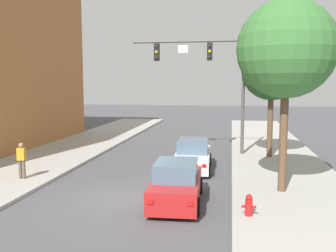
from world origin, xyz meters
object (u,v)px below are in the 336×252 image
(traffic_signal_mast, at_px, (211,68))
(car_following_red, at_px, (177,184))
(fire_hydrant, at_px, (249,205))
(street_tree_nearest, at_px, (286,50))
(pedestrian_sidewalk_left_walker, at_px, (22,159))
(car_lead_white, at_px, (193,156))
(street_tree_second, at_px, (272,71))

(traffic_signal_mast, distance_m, car_following_red, 10.69)
(car_following_red, bearing_deg, fire_hydrant, -27.92)
(fire_hydrant, bearing_deg, street_tree_nearest, 65.42)
(traffic_signal_mast, relative_size, car_following_red, 1.74)
(pedestrian_sidewalk_left_walker, distance_m, street_tree_nearest, 12.26)
(traffic_signal_mast, distance_m, fire_hydrant, 12.15)
(car_lead_white, relative_size, street_tree_nearest, 0.57)
(traffic_signal_mast, bearing_deg, street_tree_nearest, -67.12)
(car_following_red, distance_m, pedestrian_sidewalk_left_walker, 7.56)
(pedestrian_sidewalk_left_walker, bearing_deg, car_lead_white, 26.54)
(fire_hydrant, bearing_deg, car_lead_white, 110.06)
(traffic_signal_mast, relative_size, pedestrian_sidewalk_left_walker, 4.57)
(car_lead_white, distance_m, car_following_red, 5.53)
(car_lead_white, height_order, car_following_red, same)
(fire_hydrant, relative_size, street_tree_nearest, 0.10)
(pedestrian_sidewalk_left_walker, bearing_deg, street_tree_second, 31.73)
(car_following_red, bearing_deg, traffic_signal_mast, 85.86)
(fire_hydrant, height_order, street_tree_nearest, street_tree_nearest)
(car_lead_white, bearing_deg, street_tree_second, 39.70)
(car_following_red, bearing_deg, street_tree_second, 64.87)
(pedestrian_sidewalk_left_walker, relative_size, fire_hydrant, 2.28)
(car_following_red, xyz_separation_m, pedestrian_sidewalk_left_walker, (-7.32, 1.84, 0.34))
(street_tree_second, bearing_deg, pedestrian_sidewalk_left_walker, -148.27)
(car_lead_white, relative_size, car_following_red, 1.00)
(car_following_red, distance_m, fire_hydrant, 2.93)
(car_following_red, bearing_deg, pedestrian_sidewalk_left_walker, 165.90)
(traffic_signal_mast, xyz_separation_m, fire_hydrant, (1.88, -10.98, -4.85))
(traffic_signal_mast, xyz_separation_m, street_tree_nearest, (3.31, -7.85, 0.38))
(car_lead_white, height_order, street_tree_second, street_tree_second)
(pedestrian_sidewalk_left_walker, height_order, street_tree_nearest, street_tree_nearest)
(car_following_red, relative_size, fire_hydrant, 5.98)
(car_following_red, relative_size, pedestrian_sidewalk_left_walker, 2.63)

